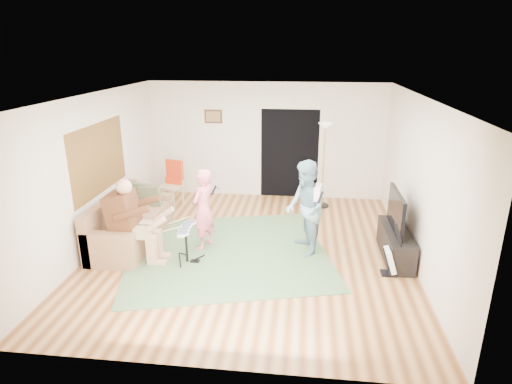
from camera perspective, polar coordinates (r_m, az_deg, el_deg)
floor at (r=7.71m, az=-0.75°, el=-7.73°), size 6.00×6.00×0.00m
walls at (r=7.20m, az=-0.80°, el=1.92°), size 5.50×6.00×2.70m
ceiling at (r=6.93m, az=-0.85°, el=12.66°), size 6.00×6.00×0.00m
window_blinds at (r=8.14m, az=-20.19°, el=4.20°), size 0.00×2.05×2.05m
doorway at (r=10.12m, az=4.49°, el=5.07°), size 2.10×0.00×2.10m
picture_frame at (r=10.17m, az=-5.72°, el=9.99°), size 0.42×0.03×0.32m
area_rug at (r=7.64m, az=-3.84°, el=-7.97°), size 4.10×3.92×0.02m
sofa at (r=8.24m, az=-16.79°, el=-4.53°), size 0.89×2.16×0.88m
drummer at (r=7.43m, az=-15.80°, el=-4.82°), size 0.93×0.52×1.43m
drum_kit at (r=7.26m, az=-9.25°, el=-7.17°), size 0.36×0.65×0.67m
singer at (r=7.58m, az=-7.04°, el=-2.31°), size 0.52×0.62×1.46m
microphone at (r=7.41m, az=-5.65°, el=0.23°), size 0.06×0.06×0.24m
guitarist at (r=7.34m, az=6.60°, el=-2.18°), size 0.82×0.94×1.66m
guitar_held at (r=7.24m, az=8.27°, el=-0.04°), size 0.21×0.61×0.26m
guitar_spare at (r=7.14m, az=17.52°, el=-8.65°), size 0.32×0.29×0.89m
torchiere_lamp at (r=9.49m, az=9.07°, el=5.51°), size 0.34×0.34×1.89m
dining_chair at (r=9.84m, az=-11.20°, el=0.23°), size 0.55×0.57×1.03m
tv_cabinet at (r=7.73m, az=18.10°, el=-6.60°), size 0.40×1.40×0.50m
television at (r=7.49m, az=18.19°, el=-2.43°), size 0.06×1.11×0.66m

